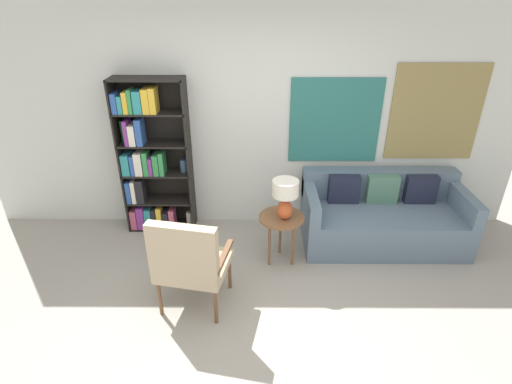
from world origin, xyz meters
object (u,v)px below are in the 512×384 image
at_px(table_lamp, 285,195).
at_px(bookshelf, 149,162).
at_px(armchair, 189,260).
at_px(couch, 382,217).
at_px(side_table, 281,222).

bearing_deg(table_lamp, bookshelf, 154.45).
bearing_deg(armchair, bookshelf, 114.78).
distance_m(bookshelf, couch, 2.81).
height_order(armchair, couch, armchair).
height_order(side_table, table_lamp, table_lamp).
height_order(bookshelf, armchair, bookshelf).
relative_size(bookshelf, couch, 1.01).
distance_m(armchair, table_lamp, 1.17).
bearing_deg(couch, side_table, -160.29).
distance_m(bookshelf, armchair, 1.64).
xyz_separation_m(armchair, table_lamp, (0.88, 0.72, 0.27)).
bearing_deg(side_table, couch, 19.71).
height_order(bookshelf, couch, bookshelf).
relative_size(armchair, couch, 0.54).
bearing_deg(table_lamp, armchair, -141.02).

